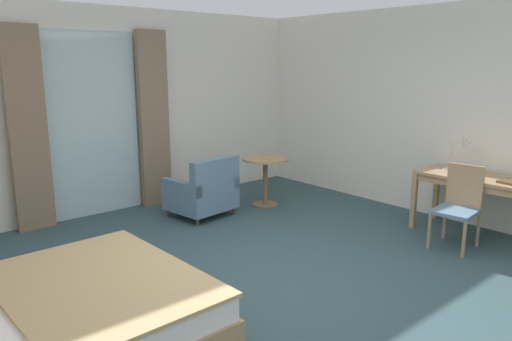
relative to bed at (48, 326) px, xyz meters
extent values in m
cube|color=#334C51|center=(1.93, -0.17, -0.30)|extent=(6.85, 7.01, 0.10)
cube|color=white|center=(1.93, 3.08, 1.13)|extent=(6.45, 0.12, 2.75)
cube|color=white|center=(5.09, -0.17, 1.13)|extent=(0.12, 6.61, 2.75)
cube|color=silver|center=(1.66, 3.00, 0.96)|extent=(1.25, 0.02, 2.42)
cube|color=#897056|center=(0.82, 2.90, 0.98)|extent=(0.44, 0.10, 2.46)
cube|color=#897056|center=(2.51, 2.90, 0.98)|extent=(0.44, 0.10, 2.46)
cube|color=tan|center=(0.07, 0.00, -0.12)|extent=(1.98, 1.79, 0.26)
cube|color=white|center=(0.07, 0.00, 0.10)|extent=(1.92, 1.73, 0.18)
cube|color=tan|center=(0.39, 0.01, 0.21)|extent=(1.32, 1.76, 0.03)
cube|color=tan|center=(4.66, -0.80, 0.46)|extent=(0.64, 1.39, 0.04)
cube|color=tan|center=(4.66, -0.80, 0.41)|extent=(0.59, 1.32, 0.08)
cube|color=tan|center=(4.93, -0.13, 0.10)|extent=(0.06, 0.06, 0.69)
cube|color=tan|center=(4.37, -0.15, 0.10)|extent=(0.06, 0.06, 0.69)
cube|color=slate|center=(4.11, -0.81, 0.17)|extent=(0.52, 0.47, 0.04)
cube|color=tan|center=(4.32, -0.79, 0.43)|extent=(0.08, 0.40, 0.47)
cylinder|color=tan|center=(3.87, -0.65, -0.05)|extent=(0.04, 0.04, 0.40)
cylinder|color=tan|center=(3.91, -1.02, -0.05)|extent=(0.04, 0.04, 0.40)
cylinder|color=tan|center=(4.30, -0.60, -0.05)|extent=(0.04, 0.04, 0.40)
cylinder|color=tan|center=(4.34, -0.97, -0.05)|extent=(0.04, 0.04, 0.40)
cylinder|color=#B7B2A8|center=(4.73, -0.40, 0.49)|extent=(0.18, 0.18, 0.02)
cylinder|color=#B7B2A8|center=(4.73, -0.40, 0.66)|extent=(0.02, 0.02, 0.32)
cone|color=#B7B2A8|center=(4.80, -0.51, 0.85)|extent=(0.14, 0.14, 0.17)
cube|color=slate|center=(2.66, 2.00, -0.01)|extent=(0.85, 0.79, 0.27)
cube|color=slate|center=(2.70, 1.71, 0.34)|extent=(0.78, 0.21, 0.45)
cube|color=slate|center=(2.99, 2.04, 0.20)|extent=(0.18, 0.71, 0.16)
cube|color=slate|center=(2.33, 1.96, 0.20)|extent=(0.18, 0.71, 0.16)
cylinder|color=#4C3D2D|center=(2.95, 2.33, -0.20)|extent=(0.04, 0.04, 0.10)
cylinder|color=#4C3D2D|center=(2.30, 2.25, -0.20)|extent=(0.04, 0.04, 0.10)
cylinder|color=#4C3D2D|center=(3.02, 1.75, -0.20)|extent=(0.04, 0.04, 0.10)
cylinder|color=#4C3D2D|center=(2.38, 1.67, -0.20)|extent=(0.04, 0.04, 0.10)
cylinder|color=tan|center=(3.63, 1.78, 0.44)|extent=(0.66, 0.66, 0.03)
cylinder|color=brown|center=(3.63, 1.78, 0.09)|extent=(0.07, 0.07, 0.67)
cylinder|color=brown|center=(3.63, 1.78, -0.24)|extent=(0.37, 0.37, 0.02)
camera|label=1|loc=(-0.90, -3.22, 1.77)|focal=34.06mm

